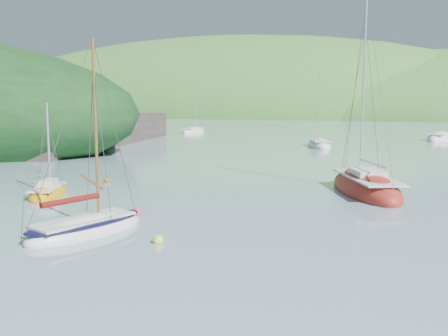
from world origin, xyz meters
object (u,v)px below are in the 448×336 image
(distant_sloop_a, at_px, (319,145))
(distant_sloop_c, at_px, (194,132))
(sloop_red, at_px, (366,189))
(sailboat_yellow, at_px, (48,193))
(daysailer_white, at_px, (86,228))
(distant_sloop_b, at_px, (440,139))

(distant_sloop_a, xyz_separation_m, distant_sloop_c, (-24.33, 17.78, -0.01))
(sloop_red, distance_m, sailboat_yellow, 18.65)
(daysailer_white, bearing_deg, sailboat_yellow, 156.86)
(distant_sloop_a, height_order, distant_sloop_c, distant_sloop_a)
(daysailer_white, relative_size, distant_sloop_c, 0.97)
(distant_sloop_c, bearing_deg, sloop_red, -49.91)
(distant_sloop_b, bearing_deg, daysailer_white, -89.93)
(distant_sloop_a, bearing_deg, daysailer_white, -112.77)
(sailboat_yellow, bearing_deg, distant_sloop_c, 82.16)
(distant_sloop_b, bearing_deg, distant_sloop_a, -115.36)
(distant_sloop_b, bearing_deg, sloop_red, -82.03)
(sloop_red, relative_size, distant_sloop_a, 1.29)
(sailboat_yellow, distance_m, distant_sloop_b, 56.47)
(distant_sloop_b, xyz_separation_m, distant_sloop_c, (-38.00, 1.91, -0.03))
(distant_sloop_b, bearing_deg, distant_sloop_c, -167.49)
(sloop_red, xyz_separation_m, distant_sloop_a, (-7.92, 28.30, -0.06))
(daysailer_white, bearing_deg, sloop_red, 70.55)
(distant_sloop_c, bearing_deg, sailboat_yellow, -69.09)
(distant_sloop_a, distance_m, distant_sloop_b, 20.95)
(distant_sloop_c, bearing_deg, distant_sloop_a, -31.06)
(sloop_red, distance_m, distant_sloop_b, 44.55)
(sloop_red, xyz_separation_m, sailboat_yellow, (-17.09, -7.47, -0.07))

